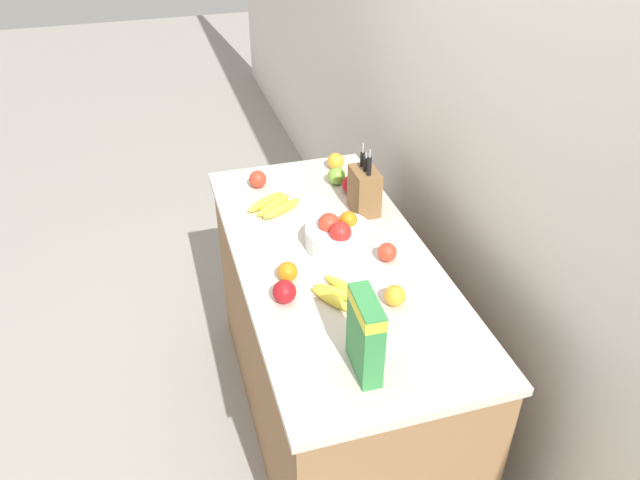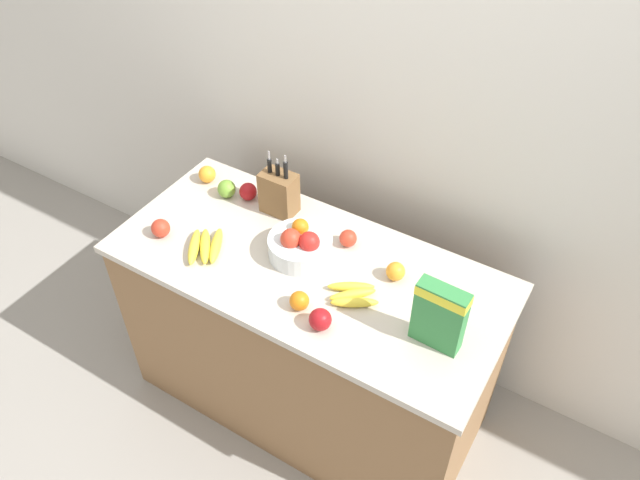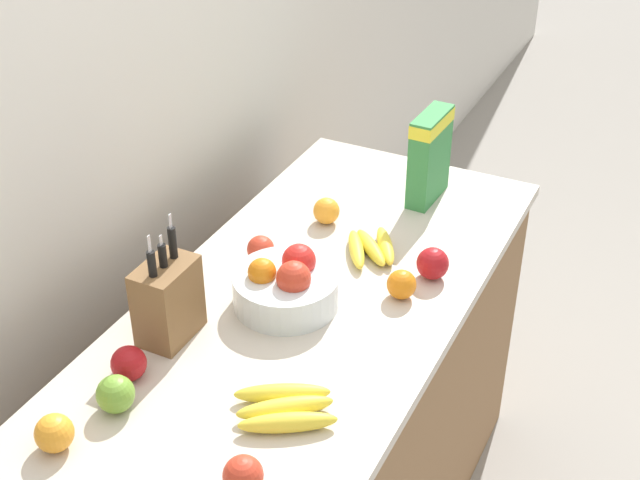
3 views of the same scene
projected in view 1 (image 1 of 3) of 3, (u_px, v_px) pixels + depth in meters
ground_plane at (331, 419)px, 2.77m from camera, size 14.00×14.00×0.00m
wall_back at (489, 135)px, 2.17m from camera, size 9.00×0.06×2.60m
counter at (332, 346)px, 2.52m from camera, size 1.53×0.70×0.89m
knife_block at (364, 190)px, 2.47m from camera, size 0.14×0.10×0.29m
cereal_box at (365, 332)px, 1.72m from camera, size 0.17×0.07×0.25m
fruit_bowl at (338, 235)px, 2.28m from camera, size 0.25×0.25×0.13m
banana_bunch_left at (338, 293)px, 2.06m from camera, size 0.21×0.18×0.04m
banana_bunch_right at (274, 205)px, 2.52m from camera, size 0.20×0.24×0.04m
apple_middle at (337, 176)px, 2.69m from camera, size 0.08×0.08×0.08m
apple_leftmost at (350, 185)px, 2.63m from camera, size 0.08×0.08×0.08m
apple_near_bananas at (258, 179)px, 2.67m from camera, size 0.07×0.07×0.07m
apple_rear at (284, 292)px, 2.03m from camera, size 0.08×0.08×0.08m
apple_rightmost at (387, 252)px, 2.22m from camera, size 0.07×0.07×0.07m
orange_back_center at (336, 161)px, 2.81m from camera, size 0.07×0.07×0.07m
orange_front_center at (288, 272)px, 2.13m from camera, size 0.07×0.07×0.07m
orange_front_left at (395, 296)px, 2.02m from camera, size 0.07×0.07×0.07m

